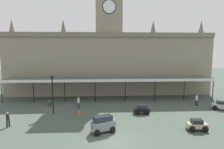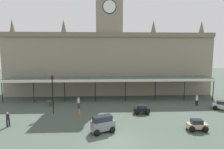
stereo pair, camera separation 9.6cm
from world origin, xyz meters
name	(u,v)px [view 2 (the right image)]	position (x,y,z in m)	size (l,w,h in m)	color
ground_plane	(116,140)	(0.00, 0.00, 0.00)	(140.00, 140.00, 0.00)	#435045
station_building	(109,60)	(0.00, 20.05, 6.54)	(38.26, 6.06, 19.76)	gray
entrance_canopy	(110,79)	(0.00, 14.80, 3.63)	(34.88, 3.26, 3.79)	#38564C
car_grey_van	(103,125)	(-1.23, 1.73, 0.81)	(2.58, 2.17, 1.77)	slate
car_black_sedan	(142,110)	(3.92, 7.27, 0.50)	(2.06, 1.53, 1.19)	black
car_beige_sedan	(197,126)	(8.66, 1.75, 0.50)	(2.11, 1.61, 1.19)	tan
car_silver_estate	(221,106)	(15.59, 8.40, 0.56)	(2.43, 2.11, 1.27)	#B2B5BA
pedestrian_beside_cars	(197,100)	(13.07, 10.51, 0.91)	(0.39, 0.34, 1.67)	black
pedestrian_crossing_forecourt	(79,102)	(-4.76, 10.03, 0.91)	(0.34, 0.36, 1.67)	#3F384C
pedestrian_near_entrance	(8,119)	(-11.68, 3.66, 0.91)	(0.37, 0.34, 1.67)	black
victorian_lamppost	(53,90)	(-7.84, 7.88, 3.21)	(0.30, 0.30, 5.20)	black
traffic_cone	(79,112)	(-4.33, 7.44, 0.35)	(0.40, 0.40, 0.70)	orange
planter_near_kerb	(50,103)	(-9.26, 11.22, 0.49)	(0.60, 0.60, 0.96)	#47423D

